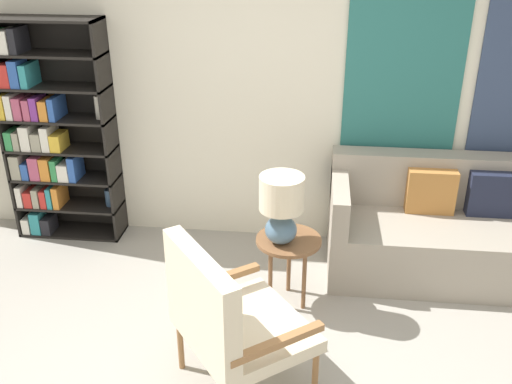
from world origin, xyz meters
The scene contains 6 objects.
wall_back centered at (0.06, 2.03, 1.35)m, with size 6.40×0.08×2.70m.
bookshelf centered at (-1.85, 1.84, 0.89)m, with size 0.87×0.30×1.81m.
armchair centered at (-0.13, 0.15, 0.53)m, with size 0.91×0.93×0.95m.
couch centered at (1.42, 1.60, 0.33)m, with size 1.94×0.80×0.86m.
side_table centered at (0.16, 1.05, 0.45)m, with size 0.45×0.45×0.51m.
table_lamp centered at (0.11, 1.00, 0.79)m, with size 0.29×0.29×0.48m.
Camera 1 is at (0.31, -2.30, 2.45)m, focal length 40.00 mm.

